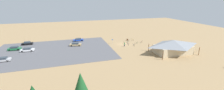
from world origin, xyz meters
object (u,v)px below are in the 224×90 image
at_px(bicycle_yellow_lone_east, 132,40).
at_px(car_white_mid_lot, 27,50).
at_px(bike_pavilion, 173,46).
at_px(car_silver_near_entry, 3,59).
at_px(bicycle_white_front_row, 134,45).
at_px(car_tan_far_end, 76,44).
at_px(bicycle_teal_edge_south, 128,42).
at_px(car_blue_by_curb, 78,40).
at_px(bicycle_orange_yard_front, 124,43).
at_px(bicycle_purple_near_sign, 128,44).
at_px(car_black_aisle_side, 27,43).
at_px(pine_far_west, 81,86).
at_px(car_green_end_stall, 14,48).
at_px(trash_bin, 127,40).
at_px(lot_sign, 112,41).
at_px(visitor_at_bikes, 125,44).
at_px(bicycle_green_yard_center, 137,43).
at_px(bicycle_silver_trailside, 128,40).
at_px(bicycle_red_mid_cluster, 142,42).

distance_m(bicycle_yellow_lone_east, car_white_mid_lot, 43.53).
xyz_separation_m(bike_pavilion, car_silver_near_entry, (55.29, -8.90, -1.99)).
height_order(bike_pavilion, bicycle_white_front_row, bike_pavilion).
xyz_separation_m(bicycle_white_front_row, car_tan_far_end, (23.08, -7.03, 0.34)).
distance_m(bike_pavilion, bicycle_teal_edge_south, 20.11).
bearing_deg(car_blue_by_curb, bicycle_orange_yard_front, 151.13).
relative_size(bicycle_purple_near_sign, car_black_aisle_side, 0.37).
distance_m(pine_far_west, car_green_end_stall, 45.23).
xyz_separation_m(trash_bin, bicycle_yellow_lone_east, (-2.28, 0.53, -0.08)).
relative_size(lot_sign, bicycle_purple_near_sign, 1.40).
bearing_deg(visitor_at_bikes, car_green_end_stall, -10.15).
distance_m(bicycle_green_yard_center, bicycle_teal_edge_south, 4.11).
relative_size(bicycle_green_yard_center, car_black_aisle_side, 0.38).
height_order(bicycle_purple_near_sign, car_black_aisle_side, car_black_aisle_side).
xyz_separation_m(bicycle_silver_trailside, bicycle_yellow_lone_east, (-2.21, -0.59, -0.02)).
distance_m(bike_pavilion, bicycle_silver_trailside, 21.36).
xyz_separation_m(bicycle_white_front_row, bicycle_silver_trailside, (-0.71, -7.30, 0.01)).
relative_size(car_green_end_stall, car_silver_near_entry, 1.02).
bearing_deg(bicycle_orange_yard_front, bicycle_green_yard_center, 162.60).
height_order(bicycle_orange_yard_front, car_white_mid_lot, car_white_mid_lot).
distance_m(bicycle_white_front_row, bicycle_teal_edge_south, 5.26).
bearing_deg(bicycle_yellow_lone_east, trash_bin, -13.20).
distance_m(bicycle_purple_near_sign, visitor_at_bikes, 2.57).
bearing_deg(bicycle_purple_near_sign, car_silver_near_entry, 6.50).
bearing_deg(bicycle_silver_trailside, car_silver_near_entry, 12.59).
relative_size(bicycle_green_yard_center, bicycle_teal_edge_south, 1.18).
bearing_deg(bicycle_orange_yard_front, car_blue_by_curb, -28.87).
bearing_deg(bike_pavilion, lot_sign, -45.11).
relative_size(bicycle_red_mid_cluster, car_green_end_stall, 0.31).
bearing_deg(car_black_aisle_side, bicycle_white_front_row, 160.95).
height_order(bicycle_teal_edge_south, bicycle_yellow_lone_east, bicycle_yellow_lone_east).
distance_m(bicycle_teal_edge_south, car_black_aisle_side, 43.08).
bearing_deg(bicycle_green_yard_center, bicycle_teal_edge_south, -43.28).
distance_m(car_blue_by_curb, car_tan_far_end, 7.48).
distance_m(bicycle_teal_edge_south, car_silver_near_entry, 45.88).
distance_m(car_tan_far_end, visitor_at_bikes, 20.28).
bearing_deg(car_black_aisle_side, car_white_mid_lot, 101.99).
relative_size(car_black_aisle_side, visitor_at_bikes, 2.51).
xyz_separation_m(bicycle_white_front_row, car_blue_by_curb, (21.35, -14.30, 0.33)).
xyz_separation_m(bicycle_white_front_row, bicycle_green_yard_center, (-2.47, -2.41, -0.01)).
height_order(trash_bin, car_black_aisle_side, car_black_aisle_side).
distance_m(lot_sign, car_green_end_stall, 38.01).
bearing_deg(car_silver_near_entry, car_blue_by_curb, -144.45).
bearing_deg(car_green_end_stall, car_tan_far_end, 177.22).
xyz_separation_m(bicycle_yellow_lone_east, car_blue_by_curb, (24.27, -6.42, 0.34)).
xyz_separation_m(lot_sign, car_black_aisle_side, (34.96, -9.36, -0.70)).
relative_size(bicycle_purple_near_sign, bicycle_teal_edge_south, 1.12).
bearing_deg(pine_far_west, car_green_end_stall, -62.01).
height_order(trash_bin, bicycle_white_front_row, trash_bin).
bearing_deg(bicycle_red_mid_cluster, bicycle_green_yard_center, 11.62).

